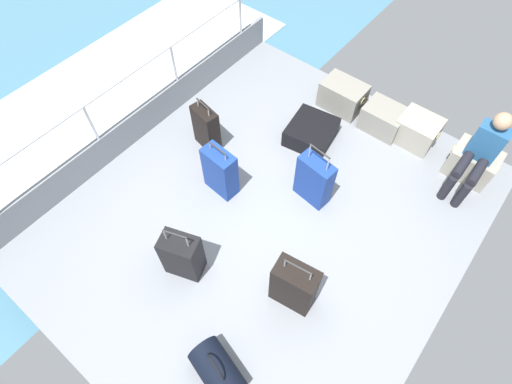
{
  "coord_description": "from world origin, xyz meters",
  "views": [
    {
      "loc": [
        1.46,
        -2.07,
        4.3
      ],
      "look_at": [
        -0.21,
        0.02,
        0.25
      ],
      "focal_mm": 28.43,
      "sensor_mm": 36.0,
      "label": 1
    }
  ],
  "objects_px": {
    "suitcase_0": "(311,132)",
    "suitcase_4": "(220,172)",
    "cargo_crate_3": "(472,163)",
    "cargo_crate_1": "(383,119)",
    "passenger_seated": "(480,153)",
    "suitcase_3": "(206,128)",
    "cargo_crate_0": "(343,96)",
    "suitcase_2": "(182,255)",
    "suitcase_1": "(314,180)",
    "duffel_bag": "(217,370)",
    "cargo_crate_2": "(417,130)",
    "suitcase_5": "(294,286)"
  },
  "relations": [
    {
      "from": "cargo_crate_2",
      "to": "suitcase_4",
      "type": "distance_m",
      "value": 2.74
    },
    {
      "from": "suitcase_3",
      "to": "cargo_crate_0",
      "type": "bearing_deg",
      "value": 59.69
    },
    {
      "from": "cargo_crate_2",
      "to": "suitcase_4",
      "type": "relative_size",
      "value": 0.71
    },
    {
      "from": "passenger_seated",
      "to": "suitcase_1",
      "type": "xyz_separation_m",
      "value": [
        -1.38,
        -1.38,
        -0.25
      ]
    },
    {
      "from": "suitcase_4",
      "to": "suitcase_5",
      "type": "xyz_separation_m",
      "value": [
        1.54,
        -0.61,
        0.0
      ]
    },
    {
      "from": "cargo_crate_0",
      "to": "suitcase_3",
      "type": "distance_m",
      "value": 2.04
    },
    {
      "from": "suitcase_2",
      "to": "duffel_bag",
      "type": "xyz_separation_m",
      "value": [
        1.03,
        -0.61,
        -0.15
      ]
    },
    {
      "from": "suitcase_2",
      "to": "suitcase_5",
      "type": "bearing_deg",
      "value": 22.45
    },
    {
      "from": "suitcase_0",
      "to": "suitcase_2",
      "type": "distance_m",
      "value": 2.47
    },
    {
      "from": "suitcase_3",
      "to": "cargo_crate_2",
      "type": "bearing_deg",
      "value": 40.2
    },
    {
      "from": "cargo_crate_3",
      "to": "cargo_crate_1",
      "type": "bearing_deg",
      "value": 179.89
    },
    {
      "from": "suitcase_3",
      "to": "suitcase_5",
      "type": "relative_size",
      "value": 0.93
    },
    {
      "from": "cargo_crate_3",
      "to": "suitcase_4",
      "type": "xyz_separation_m",
      "value": [
        -2.34,
        -2.18,
        0.13
      ]
    },
    {
      "from": "suitcase_3",
      "to": "duffel_bag",
      "type": "bearing_deg",
      "value": -45.62
    },
    {
      "from": "cargo_crate_0",
      "to": "passenger_seated",
      "type": "bearing_deg",
      "value": -5.81
    },
    {
      "from": "cargo_crate_1",
      "to": "passenger_seated",
      "type": "xyz_separation_m",
      "value": [
        1.27,
        -0.19,
        0.41
      ]
    },
    {
      "from": "suitcase_0",
      "to": "suitcase_4",
      "type": "relative_size",
      "value": 0.91
    },
    {
      "from": "passenger_seated",
      "to": "suitcase_1",
      "type": "bearing_deg",
      "value": -134.93
    },
    {
      "from": "cargo_crate_0",
      "to": "suitcase_1",
      "type": "xyz_separation_m",
      "value": [
        0.56,
        -1.58,
        0.13
      ]
    },
    {
      "from": "cargo_crate_3",
      "to": "suitcase_1",
      "type": "distance_m",
      "value": 2.09
    },
    {
      "from": "suitcase_3",
      "to": "suitcase_4",
      "type": "height_order",
      "value": "suitcase_4"
    },
    {
      "from": "cargo_crate_2",
      "to": "passenger_seated",
      "type": "bearing_deg",
      "value": -18.55
    },
    {
      "from": "cargo_crate_0",
      "to": "suitcase_4",
      "type": "relative_size",
      "value": 0.82
    },
    {
      "from": "cargo_crate_2",
      "to": "suitcase_2",
      "type": "xyz_separation_m",
      "value": [
        -1.13,
        -3.34,
        0.12
      ]
    },
    {
      "from": "cargo_crate_1",
      "to": "suitcase_4",
      "type": "bearing_deg",
      "value": -116.19
    },
    {
      "from": "cargo_crate_0",
      "to": "cargo_crate_1",
      "type": "height_order",
      "value": "cargo_crate_0"
    },
    {
      "from": "suitcase_1",
      "to": "suitcase_2",
      "type": "bearing_deg",
      "value": -108.11
    },
    {
      "from": "cargo_crate_2",
      "to": "suitcase_0",
      "type": "bearing_deg",
      "value": -142.54
    },
    {
      "from": "cargo_crate_2",
      "to": "suitcase_3",
      "type": "xyz_separation_m",
      "value": [
        -2.17,
        -1.83,
        0.12
      ]
    },
    {
      "from": "cargo_crate_0",
      "to": "cargo_crate_3",
      "type": "xyz_separation_m",
      "value": [
        1.94,
        -0.01,
        0.0
      ]
    },
    {
      "from": "suitcase_0",
      "to": "duffel_bag",
      "type": "relative_size",
      "value": 1.21
    },
    {
      "from": "cargo_crate_1",
      "to": "passenger_seated",
      "type": "height_order",
      "value": "passenger_seated"
    },
    {
      "from": "cargo_crate_3",
      "to": "suitcase_5",
      "type": "distance_m",
      "value": 2.9
    },
    {
      "from": "suitcase_5",
      "to": "duffel_bag",
      "type": "xyz_separation_m",
      "value": [
        -0.11,
        -1.07,
        -0.17
      ]
    },
    {
      "from": "cargo_crate_0",
      "to": "cargo_crate_2",
      "type": "bearing_deg",
      "value": 3.56
    },
    {
      "from": "cargo_crate_3",
      "to": "suitcase_0",
      "type": "bearing_deg",
      "value": -157.86
    },
    {
      "from": "passenger_seated",
      "to": "suitcase_5",
      "type": "distance_m",
      "value": 2.73
    },
    {
      "from": "cargo_crate_1",
      "to": "suitcase_5",
      "type": "distance_m",
      "value": 2.83
    },
    {
      "from": "suitcase_0",
      "to": "suitcase_1",
      "type": "height_order",
      "value": "suitcase_1"
    },
    {
      "from": "passenger_seated",
      "to": "suitcase_3",
      "type": "distance_m",
      "value": 3.37
    },
    {
      "from": "cargo_crate_0",
      "to": "cargo_crate_2",
      "type": "xyz_separation_m",
      "value": [
        1.14,
        0.07,
        -0.01
      ]
    },
    {
      "from": "cargo_crate_0",
      "to": "suitcase_5",
      "type": "height_order",
      "value": "suitcase_5"
    },
    {
      "from": "cargo_crate_0",
      "to": "passenger_seated",
      "type": "relative_size",
      "value": 0.58
    },
    {
      "from": "suitcase_3",
      "to": "suitcase_4",
      "type": "xyz_separation_m",
      "value": [
        0.63,
        -0.43,
        0.02
      ]
    },
    {
      "from": "suitcase_2",
      "to": "suitcase_3",
      "type": "height_order",
      "value": "suitcase_2"
    },
    {
      "from": "cargo_crate_3",
      "to": "suitcase_0",
      "type": "height_order",
      "value": "cargo_crate_3"
    },
    {
      "from": "suitcase_2",
      "to": "suitcase_5",
      "type": "relative_size",
      "value": 0.99
    },
    {
      "from": "cargo_crate_3",
      "to": "suitcase_2",
      "type": "relative_size",
      "value": 0.72
    },
    {
      "from": "suitcase_0",
      "to": "suitcase_1",
      "type": "relative_size",
      "value": 0.81
    },
    {
      "from": "cargo_crate_1",
      "to": "suitcase_2",
      "type": "height_order",
      "value": "suitcase_2"
    }
  ]
}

